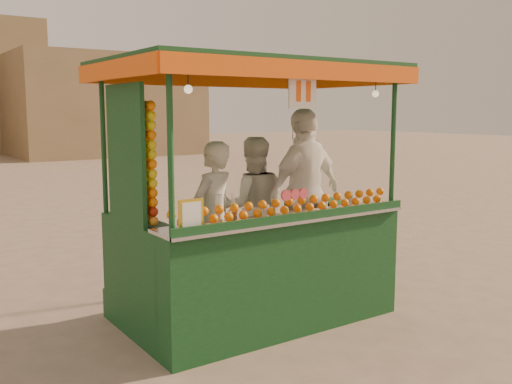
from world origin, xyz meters
TOP-DOWN VIEW (x-y plane):
  - ground at (0.00, 0.00)m, footprint 90.00×90.00m
  - building_right at (7.00, 24.00)m, footprint 9.00×6.00m
  - juice_cart at (-0.08, -0.13)m, footprint 3.00×1.94m
  - vendor_left at (-0.43, 0.07)m, footprint 0.69×0.58m
  - vendor_middle at (0.28, 0.37)m, footprint 0.97×0.89m
  - vendor_right at (0.82, 0.08)m, footprint 1.21×0.68m

SIDE VIEW (x-z plane):
  - ground at x=0.00m, z-range 0.00..0.00m
  - juice_cart at x=-0.08m, z-range -0.48..2.24m
  - vendor_left at x=-0.43m, z-range 0.32..1.92m
  - vendor_middle at x=0.28m, z-range 0.32..1.94m
  - vendor_right at x=0.82m, z-range 0.32..2.26m
  - building_right at x=7.00m, z-range 0.00..5.00m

